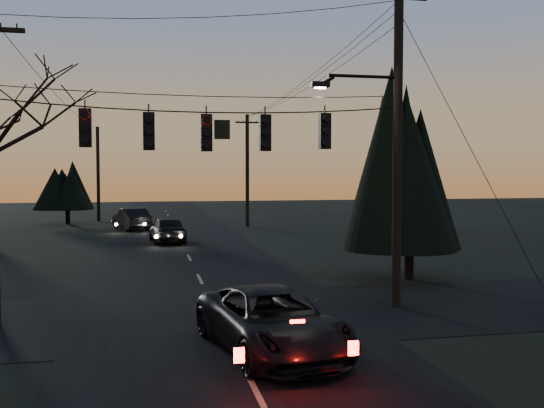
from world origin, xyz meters
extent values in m
cube|color=black|center=(0.00, 20.00, 0.01)|extent=(8.00, 120.00, 0.02)
cube|color=black|center=(0.00, 10.00, 0.01)|extent=(60.00, 7.00, 0.02)
cylinder|color=black|center=(-0.25, 10.00, 6.10)|extent=(11.50, 0.04, 0.04)
cylinder|color=black|center=(8.00, 14.53, 0.80)|extent=(0.36, 0.36, 1.60)
cone|color=black|center=(8.00, 14.53, 4.31)|extent=(3.98, 3.98, 6.21)
cylinder|color=black|center=(-8.19, 43.35, 0.80)|extent=(0.36, 0.36, 1.60)
cone|color=black|center=(-8.19, 43.35, 3.41)|extent=(3.64, 3.64, 4.42)
imported|color=black|center=(0.80, 6.14, 0.72)|extent=(3.30, 5.53, 1.44)
imported|color=black|center=(-0.80, 28.74, 0.78)|extent=(2.25, 4.72, 1.56)
imported|color=black|center=(-3.09, 37.27, 0.77)|extent=(2.98, 4.98, 1.55)
camera|label=1|loc=(-1.98, -7.28, 4.14)|focal=40.00mm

